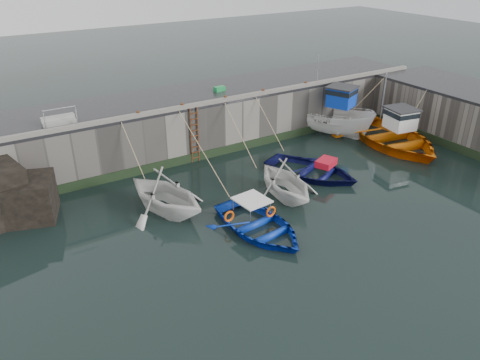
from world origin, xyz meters
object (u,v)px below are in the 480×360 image
boat_far_orange (391,136)px  bollard_a (138,114)px  bollard_c (225,98)px  bollard_e (305,84)px  fish_crate (219,89)px  boat_near_blue (259,230)px  boat_far_white (331,119)px  bollard_b (182,106)px  boat_near_white (166,211)px  boat_near_navy (311,175)px  boat_near_blacktrim (284,196)px  bollard_d (263,91)px  ladder (195,136)px

boat_far_orange → bollard_a: 15.39m
boat_far_orange → bollard_c: size_ratio=30.04×
bollard_e → bollard_a: bearing=180.0°
fish_crate → bollard_a: bearing=-169.4°
boat_near_blue → boat_far_white: boat_far_white is taller
bollard_b → boat_far_orange: bearing=-19.9°
boat_near_white → bollard_a: (0.68, 4.57, 3.30)m
bollard_c → bollard_b: bearing=180.0°
fish_crate → bollard_b: (-3.38, -1.89, 0.00)m
boat_near_blue → boat_far_orange: (12.43, 3.91, 0.51)m
boat_near_navy → boat_far_orange: 7.07m
boat_near_blacktrim → boat_far_white: (7.68, 5.33, 0.99)m
boat_near_blacktrim → fish_crate: (0.99, 8.17, 3.30)m
boat_near_navy → bollard_a: size_ratio=18.58×
boat_far_orange → bollard_c: 10.63m
boat_near_navy → boat_near_white: bearing=152.1°
boat_near_blue → bollard_b: bearing=81.1°
boat_near_white → boat_far_white: boat_far_white is taller
boat_near_blacktrim → bollard_d: bearing=70.8°
boat_far_white → boat_far_orange: size_ratio=0.76×
bollard_d → boat_near_blacktrim: bearing=-114.8°
boat_near_white → boat_near_blue: 4.59m
boat_near_blacktrim → boat_far_orange: bearing=17.1°
boat_near_white → fish_crate: bearing=26.2°
boat_far_white → bollard_d: size_ratio=22.72×
ladder → bollard_b: size_ratio=11.43×
boat_far_orange → bollard_c: bearing=164.3°
ladder → boat_near_navy: bearing=-47.2°
boat_far_white → bollard_d: 5.39m
bollard_c → boat_far_white: bearing=-7.4°
boat_near_blue → bollard_a: bearing=98.2°
boat_near_white → boat_far_orange: size_ratio=0.55×
bollard_a → bollard_c: 5.20m
boat_far_orange → bollard_b: boat_far_orange is taller
fish_crate → bollard_c: bearing=-117.0°
ladder → boat_near_white: bearing=-131.0°
ladder → boat_far_white: 9.61m
boat_near_white → boat_far_orange: 15.19m
boat_near_blue → bollard_c: (3.14, 8.25, 3.30)m
bollard_d → bollard_e: same height
boat_near_blacktrim → boat_near_navy: bearing=28.4°
bollard_a → ladder: bearing=-6.4°
bollard_b → bollard_d: 5.30m
boat_near_blue → boat_near_blacktrim: 3.44m
ladder → bollard_e: bollard_e is taller
boat_near_blue → boat_far_orange: 13.04m
fish_crate → ladder: bearing=-149.5°
boat_near_white → bollard_c: (5.88, 4.57, 3.30)m
bollard_e → boat_near_blacktrim: bearing=-134.2°
boat_near_white → bollard_e: 12.97m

